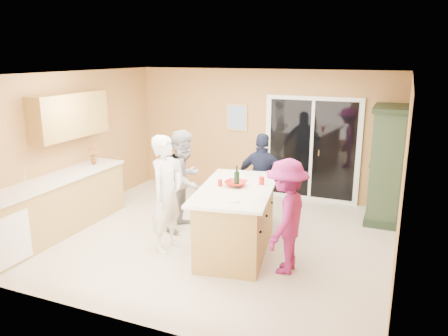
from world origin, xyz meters
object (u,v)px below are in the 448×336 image
at_px(woman_white, 167,194).
at_px(woman_grey, 184,180).
at_px(woman_navy, 262,180).
at_px(woman_magenta, 286,217).
at_px(kitchen_island, 236,222).
at_px(green_hutch, 387,166).

height_order(woman_white, woman_grey, woman_white).
relative_size(woman_navy, woman_magenta, 1.02).
bearing_deg(woman_grey, kitchen_island, -113.33).
xyz_separation_m(kitchen_island, green_hutch, (1.95, 2.25, 0.52)).
bearing_deg(woman_navy, green_hutch, -155.69).
relative_size(woman_grey, woman_navy, 1.05).
bearing_deg(woman_magenta, woman_grey, -111.71).
xyz_separation_m(woman_grey, woman_navy, (1.16, 0.66, -0.04)).
bearing_deg(woman_grey, woman_navy, -57.95).
distance_m(green_hutch, woman_white, 3.91).
distance_m(woman_grey, woman_navy, 1.34).
bearing_deg(woman_grey, green_hutch, -58.96).
distance_m(woman_white, woman_grey, 0.88).
relative_size(green_hutch, woman_white, 1.16).
relative_size(woman_white, woman_magenta, 1.12).
height_order(woman_white, woman_magenta, woman_white).
relative_size(woman_white, woman_grey, 1.04).
relative_size(woman_grey, woman_magenta, 1.08).
bearing_deg(woman_white, woman_magenta, -84.86).
distance_m(kitchen_island, woman_grey, 1.32).
height_order(green_hutch, woman_white, green_hutch).
distance_m(woman_white, woman_navy, 1.83).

